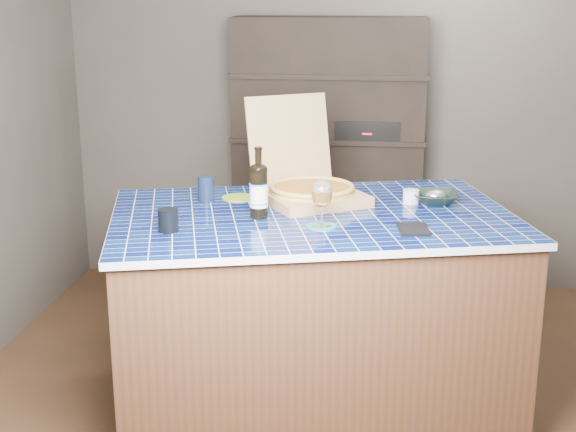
# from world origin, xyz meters

# --- Properties ---
(room) EXTENTS (3.50, 3.50, 3.50)m
(room) POSITION_xyz_m (0.00, 0.00, 1.25)
(room) COLOR brown
(room) RESTS_ON ground
(shelving_unit) EXTENTS (1.20, 0.41, 1.80)m
(shelving_unit) POSITION_xyz_m (0.00, 1.53, 0.90)
(shelving_unit) COLOR black
(shelving_unit) RESTS_ON floor
(kitchen_island) EXTENTS (2.03, 1.56, 0.99)m
(kitchen_island) POSITION_xyz_m (0.05, -0.07, 0.49)
(kitchen_island) COLOR #4B281D
(kitchen_island) RESTS_ON floor
(pizza_box) EXTENTS (0.65, 0.68, 0.47)m
(pizza_box) POSITION_xyz_m (0.01, 0.16, 1.05)
(pizza_box) COLOR tan
(pizza_box) RESTS_ON kitchen_island
(mead_bottle) EXTENTS (0.09, 0.09, 0.32)m
(mead_bottle) POSITION_xyz_m (-0.18, -0.17, 1.11)
(mead_bottle) COLOR black
(mead_bottle) RESTS_ON kitchen_island
(teal_trivet) EXTENTS (0.13, 0.13, 0.01)m
(teal_trivet) POSITION_xyz_m (0.10, -0.28, 0.99)
(teal_trivet) COLOR #17727B
(teal_trivet) RESTS_ON kitchen_island
(wine_glass) EXTENTS (0.09, 0.09, 0.20)m
(wine_glass) POSITION_xyz_m (0.10, -0.28, 1.13)
(wine_glass) COLOR white
(wine_glass) RESTS_ON teal_trivet
(tumbler) EXTENTS (0.09, 0.09, 0.10)m
(tumbler) POSITION_xyz_m (-0.53, -0.42, 1.03)
(tumbler) COLOR black
(tumbler) RESTS_ON kitchen_island
(dvd_case) EXTENTS (0.14, 0.19, 0.01)m
(dvd_case) POSITION_xyz_m (0.49, -0.29, 0.99)
(dvd_case) COLOR black
(dvd_case) RESTS_ON kitchen_island
(bowl) EXTENTS (0.22, 0.22, 0.05)m
(bowl) POSITION_xyz_m (0.61, 0.18, 1.01)
(bowl) COLOR black
(bowl) RESTS_ON kitchen_island
(foil_contents) EXTENTS (0.11, 0.09, 0.05)m
(foil_contents) POSITION_xyz_m (0.61, 0.18, 1.03)
(foil_contents) COLOR silver
(foil_contents) RESTS_ON bowl
(white_jar) EXTENTS (0.08, 0.08, 0.06)m
(white_jar) POSITION_xyz_m (0.49, 0.16, 1.02)
(white_jar) COLOR silver
(white_jar) RESTS_ON kitchen_island
(navy_cup) EXTENTS (0.08, 0.08, 0.12)m
(navy_cup) POSITION_xyz_m (-0.48, 0.09, 1.04)
(navy_cup) COLOR #0E1832
(navy_cup) RESTS_ON kitchen_island
(green_trivet) EXTENTS (0.16, 0.16, 0.01)m
(green_trivet) POSITION_xyz_m (-0.33, 0.16, 0.99)
(green_trivet) COLOR #81AC25
(green_trivet) RESTS_ON kitchen_island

